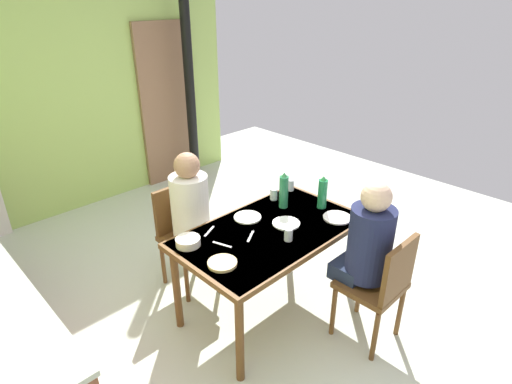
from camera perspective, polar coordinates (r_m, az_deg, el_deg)
ground_plane at (r=3.37m, az=-1.16°, el=-16.93°), size 7.23×7.23×0.00m
wall_back at (r=4.97m, az=-24.62°, el=13.33°), size 4.08×0.10×2.81m
door_wooden at (r=5.50m, az=-11.94°, el=11.71°), size 0.80×0.05×2.00m
stove_pipe_column at (r=5.28m, az=-9.28°, el=15.87°), size 0.12×0.12×2.81m
dining_table at (r=3.07m, az=1.98°, el=-6.36°), size 1.39×0.82×0.73m
chair_near_diner at (r=3.01m, az=16.84°, el=-12.06°), size 0.40×0.40×0.87m
chair_far_diner at (r=3.52m, az=-9.96°, el=-5.26°), size 0.40×0.40×0.87m
person_near_diner at (r=2.90m, az=15.23°, el=-6.55°), size 0.30×0.37×0.77m
person_far_diner at (r=3.28m, az=-8.96°, el=-1.90°), size 0.30×0.37×0.77m
water_bottle_green_near at (r=3.31m, az=9.16°, el=-0.12°), size 0.07×0.07×0.27m
water_bottle_green_far at (r=3.27m, az=3.85°, el=0.15°), size 0.07×0.07×0.30m
serving_bowl_center at (r=2.87m, az=-9.36°, el=-6.77°), size 0.17×0.17×0.05m
dinner_plate_near_left at (r=3.17m, az=-1.18°, el=-3.50°), size 0.21×0.21×0.01m
dinner_plate_near_right at (r=3.10m, az=4.18°, el=-4.32°), size 0.21×0.21×0.01m
dinner_plate_far_center at (r=3.22m, az=11.16°, el=-3.48°), size 0.22×0.22×0.01m
drinking_glass_by_near_diner at (r=2.88m, az=4.49°, el=-5.87°), size 0.06×0.06×0.09m
drinking_glass_by_far_diner at (r=3.60m, az=4.79°, el=0.96°), size 0.06×0.06×0.10m
drinking_glass_spare_center at (r=3.43m, az=2.45°, el=-0.31°), size 0.06×0.06×0.09m
bread_plate_sliced at (r=2.67m, az=-4.68°, el=-9.75°), size 0.19×0.19×0.02m
cutlery_knife_near at (r=3.02m, az=-6.47°, el=-5.40°), size 0.14×0.08×0.00m
cutlery_fork_near at (r=2.86m, az=-4.71°, el=-7.24°), size 0.06×0.15×0.00m
cutlery_knife_far at (r=2.94m, az=-0.77°, el=-6.14°), size 0.14×0.09×0.00m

